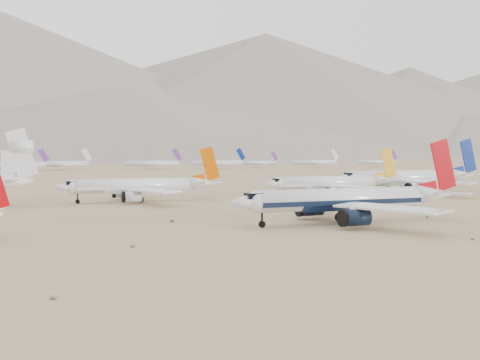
{
  "coord_description": "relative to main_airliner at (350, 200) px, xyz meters",
  "views": [
    {
      "loc": [
        -61.47,
        -107.52,
        15.36
      ],
      "look_at": [
        -4.8,
        41.68,
        7.0
      ],
      "focal_mm": 45.0,
      "sensor_mm": 36.0,
      "label": 1
    }
  ],
  "objects": [
    {
      "name": "ground",
      "position": [
        -3.56,
        0.39,
        -4.84
      ],
      "size": [
        7000.0,
        7000.0,
        0.0
      ],
      "primitive_type": "plane",
      "color": "#988259",
      "rests_on": "ground"
    },
    {
      "name": "mountain_range",
      "position": [
        66.61,
        1648.4,
        185.47
      ],
      "size": [
        7354.0,
        3024.0,
        470.0
      ],
      "color": "slate",
      "rests_on": "ground"
    },
    {
      "name": "row2_navy_widebody",
      "position": [
        61.62,
        63.68,
        0.47
      ],
      "size": [
        53.48,
        52.3,
        19.03
      ],
      "color": "silver",
      "rests_on": "ground"
    },
    {
      "name": "main_airliner",
      "position": [
        0.0,
        0.0,
        0.0
      ],
      "size": [
        49.9,
        48.74,
        17.61
      ],
      "color": "silver",
      "rests_on": "ground"
    },
    {
      "name": "row2_orange_tail",
      "position": [
        -30.41,
        65.24,
        -0.34
      ],
      "size": [
        45.02,
        44.04,
        16.06
      ],
      "color": "silver",
      "rests_on": "ground"
    },
    {
      "name": "distant_storage_row",
      "position": [
        -31.18,
        329.78,
        -0.42
      ],
      "size": [
        530.03,
        60.92,
        14.84
      ],
      "color": "silver",
      "rests_on": "ground"
    },
    {
      "name": "desert_scrub",
      "position": [
        -1.3,
        -28.83,
        -4.55
      ],
      "size": [
        261.14,
        121.67,
        0.63
      ],
      "color": "brown",
      "rests_on": "ground"
    },
    {
      "name": "foothills",
      "position": [
        523.11,
        1100.39,
        62.31
      ],
      "size": [
        4637.5,
        1395.0,
        155.0
      ],
      "color": "slate",
      "rests_on": "ground"
    },
    {
      "name": "row2_gold_tail",
      "position": [
        30.3,
        60.52,
        -0.42
      ],
      "size": [
        44.41,
        43.43,
        15.81
      ],
      "color": "silver",
      "rests_on": "ground"
    }
  ]
}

